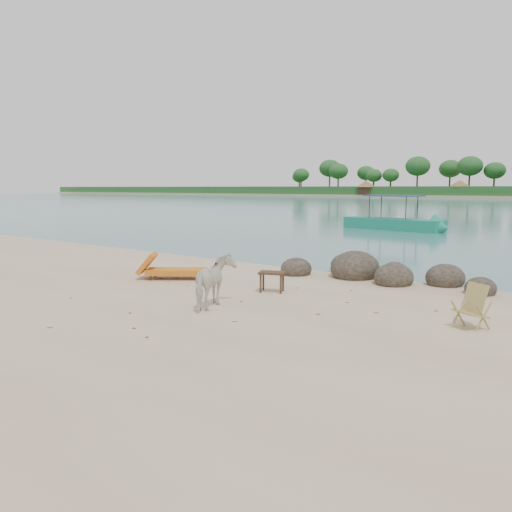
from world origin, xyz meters
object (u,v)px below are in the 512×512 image
(boulders, at_px, (373,273))
(deck_chair, at_px, (471,308))
(lounge_chair, at_px, (176,269))
(side_table, at_px, (272,283))
(cow, at_px, (215,283))
(boat_near, at_px, (393,201))

(boulders, distance_m, deck_chair, 5.44)
(boulders, height_order, lounge_chair, boulders)
(lounge_chair, bearing_deg, deck_chair, -37.96)
(boulders, height_order, deck_chair, deck_chair)
(side_table, height_order, deck_chair, deck_chair)
(side_table, bearing_deg, cow, -114.93)
(deck_chair, bearing_deg, boulders, 164.13)
(cow, height_order, lounge_chair, cow)
(boulders, xyz_separation_m, side_table, (-1.31, -3.48, 0.06))
(cow, height_order, boat_near, boat_near)
(cow, relative_size, side_table, 2.14)
(boulders, relative_size, lounge_chair, 2.83)
(boulders, relative_size, cow, 4.40)
(lounge_chair, bearing_deg, boulders, 1.51)
(cow, bearing_deg, lounge_chair, -52.84)
(cow, distance_m, boat_near, 24.55)
(side_table, bearing_deg, lounge_chair, 159.19)
(boulders, height_order, side_table, boulders)
(lounge_chair, bearing_deg, boat_near, 59.33)
(boat_near, bearing_deg, deck_chair, -55.54)
(lounge_chair, distance_m, boat_near, 22.03)
(side_table, relative_size, boat_near, 0.09)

